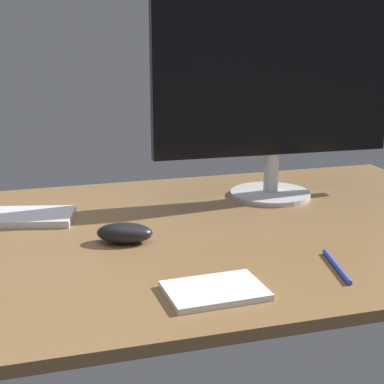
{
  "coord_description": "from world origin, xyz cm",
  "views": [
    {
      "loc": [
        -30.89,
        -112.04,
        42.98
      ],
      "look_at": [
        4.08,
        7.16,
        8.0
      ],
      "focal_mm": 56.63,
      "sensor_mm": 36.0,
      "label": 1
    }
  ],
  "objects": [
    {
      "name": "notepad",
      "position": [
        -3.01,
        -29.77,
        2.51
      ],
      "size": [
        15.79,
        11.28,
        1.01
      ],
      "primitive_type": "cube",
      "rotation": [
        0.0,
        0.0,
        0.04
      ],
      "color": "white",
      "rests_on": "desk"
    },
    {
      "name": "computer_mouse",
      "position": [
        -12.45,
        -3.23,
        3.95
      ],
      "size": [
        12.07,
        8.88,
        3.9
      ],
      "primitive_type": "ellipsoid",
      "rotation": [
        0.0,
        0.0,
        -0.33
      ],
      "color": "black",
      "rests_on": "desk"
    },
    {
      "name": "pen",
      "position": [
        20.27,
        -26.2,
        2.44
      ],
      "size": [
        3.73,
        13.88,
        0.88
      ],
      "primitive_type": "cylinder",
      "rotation": [
        0.0,
        1.57,
        1.36
      ],
      "color": "blue",
      "rests_on": "desk"
    },
    {
      "name": "desk",
      "position": [
        0.0,
        0.0,
        1.0
      ],
      "size": [
        140.0,
        84.0,
        2.0
      ],
      "primitive_type": "cube",
      "color": "olive",
      "rests_on": "ground"
    },
    {
      "name": "monitor",
      "position": [
        27.4,
        18.73,
        29.16
      ],
      "size": [
        58.13,
        19.46,
        47.9
      ],
      "rotation": [
        0.0,
        0.0,
        -0.03
      ],
      "color": "silver",
      "rests_on": "desk"
    }
  ]
}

